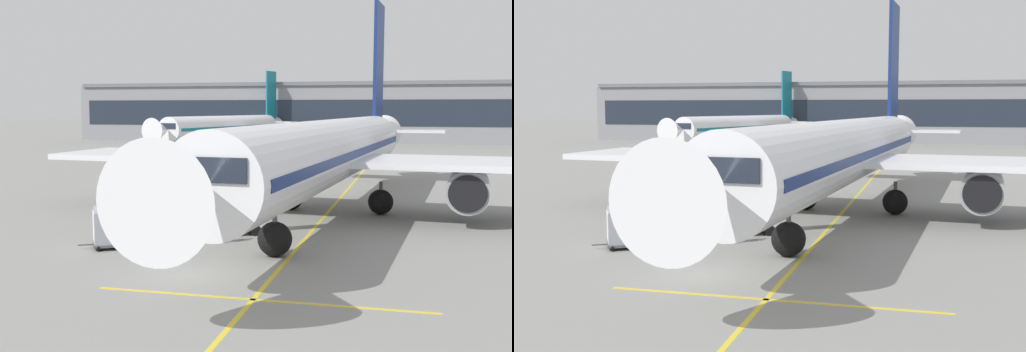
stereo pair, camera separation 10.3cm
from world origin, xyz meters
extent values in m
plane|color=gray|center=(0.00, 0.00, 0.00)|extent=(600.00, 600.00, 0.00)
cylinder|color=white|center=(3.62, 14.88, 3.95)|extent=(6.82, 36.57, 3.81)
cube|color=navy|center=(3.62, 14.88, 3.95)|extent=(6.73, 35.12, 0.46)
cone|color=white|center=(1.95, -5.15, 3.95)|extent=(3.93, 4.10, 3.62)
cone|color=white|center=(5.38, 36.05, 4.23)|extent=(3.74, 6.35, 3.24)
cube|color=white|center=(-5.68, 16.57, 3.38)|extent=(17.82, 8.68, 0.36)
cylinder|color=#93969E|center=(-4.29, 15.72, 2.01)|extent=(2.75, 4.91, 2.36)
cylinder|color=black|center=(-4.49, 13.31, 2.01)|extent=(2.01, 0.29, 2.01)
cube|color=white|center=(13.06, 15.01, 3.38)|extent=(17.82, 8.68, 0.36)
cylinder|color=#93969E|center=(11.56, 14.40, 2.01)|extent=(2.75, 4.91, 2.36)
cylinder|color=black|center=(11.36, 12.00, 2.01)|extent=(2.01, 0.29, 2.01)
cube|color=navy|center=(5.25, 34.52, 10.17)|extent=(0.64, 4.37, 10.91)
cube|color=white|center=(5.23, 34.22, 4.52)|extent=(11.95, 3.87, 0.20)
cube|color=#1E2633|center=(2.17, -2.49, 4.52)|extent=(2.80, 1.93, 0.84)
cylinder|color=#47474C|center=(2.71, 4.00, 1.41)|extent=(0.22, 0.22, 1.27)
sphere|color=black|center=(2.71, 4.00, 0.78)|extent=(1.55, 1.55, 1.55)
cylinder|color=#47474C|center=(0.92, 16.93, 1.41)|extent=(0.22, 0.22, 1.27)
sphere|color=black|center=(0.92, 16.93, 0.78)|extent=(1.55, 1.55, 1.55)
cylinder|color=#47474C|center=(6.62, 16.45, 1.41)|extent=(0.22, 0.22, 1.27)
sphere|color=black|center=(6.62, 16.45, 0.78)|extent=(1.55, 1.55, 1.55)
cube|color=silver|center=(-0.63, 8.30, 0.50)|extent=(3.75, 2.99, 0.44)
cube|color=black|center=(-1.62, 8.19, 1.07)|extent=(0.79, 0.77, 0.70)
cylinder|color=#333338|center=(-1.02, 8.51, 1.12)|extent=(0.08, 0.08, 0.80)
cube|color=silver|center=(0.41, 8.84, 1.82)|extent=(4.65, 3.00, 2.35)
cube|color=black|center=(0.41, 8.84, 1.91)|extent=(4.46, 2.81, 2.20)
cube|color=#333338|center=(0.61, 8.45, 1.94)|extent=(4.21, 2.23, 2.38)
cube|color=#333338|center=(0.20, 9.23, 1.94)|extent=(4.21, 2.23, 2.38)
cylinder|color=black|center=(0.77, 8.20, 0.28)|extent=(0.59, 0.44, 0.56)
cylinder|color=black|center=(0.09, 9.51, 0.28)|extent=(0.59, 0.44, 0.56)
cylinder|color=black|center=(-1.34, 7.10, 0.28)|extent=(0.59, 0.44, 0.56)
cylinder|color=black|center=(-2.02, 8.41, 0.28)|extent=(0.59, 0.44, 0.56)
cube|color=#515156|center=(-2.61, 5.74, 0.21)|extent=(2.54, 2.40, 0.12)
cylinder|color=#4C4C51|center=(-3.77, 5.06, 0.20)|extent=(0.64, 0.42, 0.07)
cube|color=silver|center=(-2.61, 5.74, 1.02)|extent=(2.40, 2.26, 1.50)
cube|color=silver|center=(-2.82, 6.10, 1.54)|extent=(2.02, 1.65, 0.74)
cube|color=silver|center=(-3.44, 5.25, 1.02)|extent=(0.76, 1.25, 1.38)
sphere|color=black|center=(-3.64, 5.92, 0.15)|extent=(0.30, 0.30, 0.30)
sphere|color=black|center=(-2.95, 4.75, 0.15)|extent=(0.30, 0.30, 0.30)
sphere|color=black|center=(-2.26, 6.74, 0.15)|extent=(0.30, 0.30, 0.30)
sphere|color=black|center=(-1.57, 5.57, 0.15)|extent=(0.30, 0.30, 0.30)
cube|color=#515156|center=(-4.98, 3.94, 0.21)|extent=(2.54, 2.40, 0.12)
cylinder|color=#4C4C51|center=(-6.14, 3.25, 0.20)|extent=(0.64, 0.42, 0.07)
cube|color=#9EA3AD|center=(-4.98, 3.94, 1.02)|extent=(2.40, 2.26, 1.50)
cube|color=#9EA3AD|center=(-5.19, 4.29, 1.54)|extent=(2.02, 1.65, 0.74)
cube|color=silver|center=(-5.81, 3.45, 1.02)|extent=(0.76, 1.25, 1.38)
sphere|color=black|center=(-6.01, 4.12, 0.15)|extent=(0.30, 0.30, 0.30)
sphere|color=black|center=(-5.32, 2.95, 0.15)|extent=(0.30, 0.30, 0.30)
sphere|color=black|center=(-4.64, 4.93, 0.15)|extent=(0.30, 0.30, 0.30)
sphere|color=black|center=(-3.94, 3.76, 0.15)|extent=(0.30, 0.30, 0.30)
cylinder|color=#514C42|center=(-2.90, 5.83, 0.43)|extent=(0.15, 0.15, 0.86)
cylinder|color=#514C42|center=(-2.99, 5.68, 0.43)|extent=(0.15, 0.15, 0.86)
cube|color=yellow|center=(-2.95, 5.76, 1.15)|extent=(0.40, 0.45, 0.58)
cube|color=white|center=(-2.84, 5.69, 1.15)|extent=(0.18, 0.30, 0.08)
sphere|color=#9E7051|center=(-2.95, 5.76, 1.56)|extent=(0.21, 0.21, 0.21)
sphere|color=yellow|center=(-2.95, 5.76, 1.63)|extent=(0.23, 0.23, 0.23)
cylinder|color=yellow|center=(-2.82, 5.96, 1.10)|extent=(0.09, 0.09, 0.56)
cylinder|color=yellow|center=(-3.07, 5.55, 1.10)|extent=(0.09, 0.09, 0.56)
cylinder|color=#514C42|center=(-0.66, 6.01, 0.43)|extent=(0.15, 0.15, 0.86)
cylinder|color=#514C42|center=(-0.49, 5.94, 0.43)|extent=(0.15, 0.15, 0.86)
cube|color=yellow|center=(-0.57, 5.97, 1.15)|extent=(0.44, 0.36, 0.58)
cube|color=white|center=(-0.53, 6.09, 1.15)|extent=(0.32, 0.14, 0.08)
sphere|color=tan|center=(-0.57, 5.97, 1.56)|extent=(0.21, 0.21, 0.21)
sphere|color=yellow|center=(-0.57, 5.97, 1.63)|extent=(0.23, 0.23, 0.23)
cylinder|color=yellow|center=(-0.80, 6.06, 1.10)|extent=(0.09, 0.09, 0.56)
cylinder|color=yellow|center=(-0.35, 5.88, 1.10)|extent=(0.09, 0.09, 0.56)
cube|color=black|center=(-4.08, 14.86, 0.03)|extent=(0.66, 0.66, 0.05)
cone|color=orange|center=(-4.08, 14.86, 0.40)|extent=(0.53, 0.53, 0.69)
cylinder|color=white|center=(-4.08, 14.86, 0.43)|extent=(0.29, 0.29, 0.08)
cube|color=yellow|center=(3.38, 14.88, 0.00)|extent=(0.20, 110.00, 0.01)
cube|color=yellow|center=(3.62, -2.40, 0.00)|extent=(12.00, 0.20, 0.01)
cube|color=gray|center=(3.76, 104.04, 5.37)|extent=(124.80, 16.92, 10.75)
cube|color=#1E2633|center=(3.76, 95.53, 5.64)|extent=(121.05, 0.10, 4.84)
cube|color=slate|center=(3.76, 102.35, 11.10)|extent=(123.55, 14.38, 0.70)
cylinder|color=white|center=(-22.08, 76.91, 3.39)|extent=(11.27, 30.59, 3.77)
cube|color=#146B7A|center=(-22.08, 76.91, 3.39)|extent=(11.00, 29.41, 0.45)
cone|color=white|center=(-26.35, 60.26, 3.39)|extent=(4.40, 4.54, 3.58)
cone|color=white|center=(-17.52, 94.65, 3.68)|extent=(4.60, 6.63, 3.20)
cube|color=white|center=(-29.66, 79.64, 2.83)|extent=(15.61, 9.55, 0.36)
cylinder|color=#93969E|center=(-28.79, 78.79, 1.48)|extent=(3.25, 4.44, 2.34)
cylinder|color=black|center=(-29.30, 76.81, 1.48)|extent=(1.95, 0.61, 1.99)
cube|color=white|center=(-14.11, 75.65, 2.83)|extent=(15.61, 9.55, 0.36)
cylinder|color=#93969E|center=(-15.28, 75.32, 1.48)|extent=(3.25, 4.44, 2.34)
cylinder|color=black|center=(-15.79, 73.34, 1.48)|extent=(1.95, 0.61, 1.99)
cube|color=#146B7A|center=(-17.89, 93.19, 8.74)|extent=(1.19, 3.63, 9.18)
cube|color=white|center=(-17.97, 92.90, 3.96)|extent=(10.19, 4.83, 0.20)
cube|color=#1E2633|center=(-25.70, 62.81, 3.96)|extent=(2.98, 2.30, 0.83)
cylinder|color=#47474C|center=(-24.36, 68.01, 1.04)|extent=(0.22, 0.22, 0.94)
sphere|color=black|center=(-24.36, 68.01, 0.57)|extent=(1.15, 1.15, 1.15)
cylinder|color=#47474C|center=(-24.43, 79.09, 1.04)|extent=(0.22, 0.22, 0.94)
sphere|color=black|center=(-24.43, 79.09, 0.57)|extent=(1.15, 1.15, 1.15)
cylinder|color=#47474C|center=(-18.96, 77.69, 1.04)|extent=(0.22, 0.22, 0.94)
sphere|color=black|center=(-18.96, 77.69, 0.57)|extent=(1.15, 1.15, 1.15)
camera|label=1|loc=(8.67, -22.82, 6.53)|focal=44.44mm
camera|label=2|loc=(8.77, -22.79, 6.53)|focal=44.44mm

